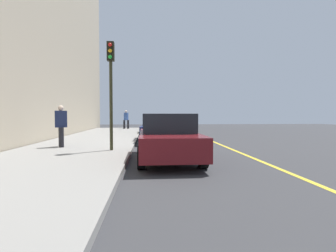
{
  "coord_description": "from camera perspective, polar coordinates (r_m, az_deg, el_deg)",
  "views": [
    {
      "loc": [
        14.24,
        -0.37,
        1.48
      ],
      "look_at": [
        2.45,
        0.49,
        0.99
      ],
      "focal_mm": 29.01,
      "sensor_mm": 36.0,
      "label": 1
    }
  ],
  "objects": [
    {
      "name": "lane_stripe_centre",
      "position": [
        14.75,
        9.86,
        -3.41
      ],
      "size": [
        28.0,
        0.14,
        0.01
      ],
      "primitive_type": "cube",
      "color": "gold",
      "rests_on": "ground"
    },
    {
      "name": "traffic_light_pole",
      "position": [
        10.46,
        -11.92,
        10.1
      ],
      "size": [
        0.35,
        0.26,
        4.03
      ],
      "color": "#2D2D19",
      "rests_on": "sidewalk"
    },
    {
      "name": "parked_car_maroon",
      "position": [
        8.85,
        -0.07,
        -2.3
      ],
      "size": [
        4.64,
        1.95,
        1.51
      ],
      "color": "black",
      "rests_on": "ground"
    },
    {
      "name": "sidewalk",
      "position": [
        14.6,
        -15.77,
        -3.24
      ],
      "size": [
        28.0,
        4.6,
        0.15
      ],
      "primitive_type": "cube",
      "color": "gray",
      "rests_on": "ground"
    },
    {
      "name": "pedestrian_blue_coat",
      "position": [
        26.33,
        -8.79,
        1.48
      ],
      "size": [
        0.54,
        0.57,
        1.76
      ],
      "color": "black",
      "rests_on": "sidewalk"
    },
    {
      "name": "snow_bank_curb",
      "position": [
        19.88,
        -5.13,
        -1.6
      ],
      "size": [
        4.06,
        0.56,
        0.22
      ],
      "primitive_type": "cube",
      "color": "white",
      "rests_on": "ground"
    },
    {
      "name": "ground_plane",
      "position": [
        14.32,
        -2.69,
        -3.57
      ],
      "size": [
        56.0,
        56.0,
        0.0
      ],
      "primitive_type": "plane",
      "color": "#333335"
    },
    {
      "name": "pedestrian_navy_coat",
      "position": [
        12.07,
        -21.56,
        0.25
      ],
      "size": [
        0.54,
        0.54,
        1.72
      ],
      "color": "black",
      "rests_on": "sidewalk"
    },
    {
      "name": "parked_car_charcoal",
      "position": [
        26.79,
        -3.0,
        0.81
      ],
      "size": [
        4.12,
        1.94,
        1.51
      ],
      "color": "black",
      "rests_on": "ground"
    },
    {
      "name": "parked_car_navy",
      "position": [
        14.89,
        -2.12,
        -0.41
      ],
      "size": [
        4.4,
        1.98,
        1.51
      ],
      "color": "black",
      "rests_on": "ground"
    },
    {
      "name": "parked_car_black",
      "position": [
        20.39,
        -2.68,
        0.33
      ],
      "size": [
        4.5,
        2.0,
        1.51
      ],
      "color": "black",
      "rests_on": "ground"
    }
  ]
}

